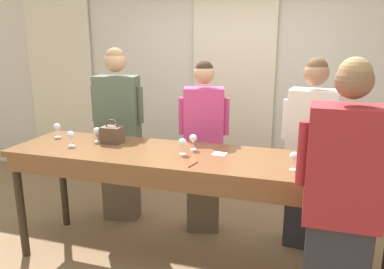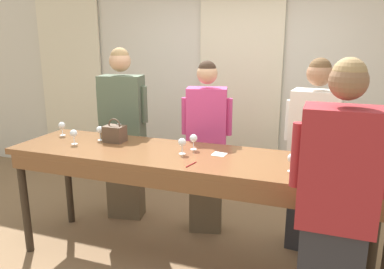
% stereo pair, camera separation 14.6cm
% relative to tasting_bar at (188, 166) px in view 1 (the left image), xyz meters
% --- Properties ---
extents(ground_plane, '(18.00, 18.00, 0.00)m').
position_rel_tasting_bar_xyz_m(ground_plane, '(0.00, 0.03, -0.92)').
color(ground_plane, '#846647').
extents(wall_back, '(12.00, 0.06, 2.80)m').
position_rel_tasting_bar_xyz_m(wall_back, '(0.00, 1.88, 0.48)').
color(wall_back, beige).
rests_on(wall_back, ground_plane).
extents(curtain_panel_left, '(1.01, 0.03, 2.69)m').
position_rel_tasting_bar_xyz_m(curtain_panel_left, '(-2.49, 1.82, 0.42)').
color(curtain_panel_left, beige).
rests_on(curtain_panel_left, ground_plane).
extents(curtain_panel_center, '(1.01, 0.03, 2.69)m').
position_rel_tasting_bar_xyz_m(curtain_panel_center, '(0.00, 1.82, 0.42)').
color(curtain_panel_center, beige).
rests_on(curtain_panel_center, ground_plane).
extents(tasting_bar, '(3.12, 0.77, 1.02)m').
position_rel_tasting_bar_xyz_m(tasting_bar, '(0.00, 0.00, 0.00)').
color(tasting_bar, brown).
rests_on(tasting_bar, ground_plane).
extents(wine_bottle, '(0.07, 0.07, 0.31)m').
position_rel_tasting_bar_xyz_m(wine_bottle, '(1.21, 0.29, 0.21)').
color(wine_bottle, black).
rests_on(wine_bottle, tasting_bar).
extents(handbag, '(0.18, 0.14, 0.22)m').
position_rel_tasting_bar_xyz_m(handbag, '(-0.78, 0.16, 0.17)').
color(handbag, brown).
rests_on(handbag, tasting_bar).
extents(wine_glass_front_left, '(0.07, 0.07, 0.13)m').
position_rel_tasting_bar_xyz_m(wine_glass_front_left, '(-0.93, 0.16, 0.19)').
color(wine_glass_front_left, white).
rests_on(wine_glass_front_left, tasting_bar).
extents(wine_glass_front_mid, '(0.07, 0.07, 0.13)m').
position_rel_tasting_bar_xyz_m(wine_glass_front_mid, '(-0.83, 0.32, 0.19)').
color(wine_glass_front_mid, white).
rests_on(wine_glass_front_mid, tasting_bar).
extents(wine_glass_front_right, '(0.07, 0.07, 0.13)m').
position_rel_tasting_bar_xyz_m(wine_glass_front_right, '(1.36, 0.35, 0.19)').
color(wine_glass_front_right, white).
rests_on(wine_glass_front_right, tasting_bar).
extents(wine_glass_center_left, '(0.07, 0.07, 0.13)m').
position_rel_tasting_bar_xyz_m(wine_glass_center_left, '(0.83, -0.10, 0.19)').
color(wine_glass_center_left, white).
rests_on(wine_glass_center_left, tasting_bar).
extents(wine_glass_center_mid, '(0.07, 0.07, 0.13)m').
position_rel_tasting_bar_xyz_m(wine_glass_center_mid, '(-1.38, 0.18, 0.19)').
color(wine_glass_center_mid, white).
rests_on(wine_glass_center_mid, tasting_bar).
extents(wine_glass_center_right, '(0.07, 0.07, 0.13)m').
position_rel_tasting_bar_xyz_m(wine_glass_center_right, '(-0.01, 0.17, 0.19)').
color(wine_glass_center_right, white).
rests_on(wine_glass_center_right, tasting_bar).
extents(wine_glass_back_left, '(0.07, 0.07, 0.13)m').
position_rel_tasting_bar_xyz_m(wine_glass_back_left, '(0.92, 0.19, 0.19)').
color(wine_glass_back_left, white).
rests_on(wine_glass_back_left, tasting_bar).
extents(wine_glass_back_mid, '(0.07, 0.07, 0.13)m').
position_rel_tasting_bar_xyz_m(wine_glass_back_mid, '(-1.08, -0.04, 0.19)').
color(wine_glass_back_mid, white).
rests_on(wine_glass_back_mid, tasting_bar).
extents(wine_glass_back_right, '(0.07, 0.07, 0.13)m').
position_rel_tasting_bar_xyz_m(wine_glass_back_right, '(-0.06, 0.02, 0.19)').
color(wine_glass_back_right, white).
rests_on(wine_glass_back_right, tasting_bar).
extents(napkin, '(0.12, 0.12, 0.00)m').
position_rel_tasting_bar_xyz_m(napkin, '(0.24, 0.11, 0.10)').
color(napkin, white).
rests_on(napkin, tasting_bar).
extents(pen, '(0.04, 0.14, 0.01)m').
position_rel_tasting_bar_xyz_m(pen, '(0.11, -0.21, 0.10)').
color(pen, maroon).
rests_on(pen, tasting_bar).
extents(guest_olive_jacket, '(0.55, 0.33, 1.85)m').
position_rel_tasting_bar_xyz_m(guest_olive_jacket, '(-0.99, 0.67, 0.03)').
color(guest_olive_jacket, brown).
rests_on(guest_olive_jacket, ground_plane).
extents(guest_pink_top, '(0.50, 0.31, 1.74)m').
position_rel_tasting_bar_xyz_m(guest_pink_top, '(-0.05, 0.67, -0.02)').
color(guest_pink_top, brown).
rests_on(guest_pink_top, ground_plane).
extents(guest_cream_sweater, '(0.53, 0.32, 1.78)m').
position_rel_tasting_bar_xyz_m(guest_cream_sweater, '(0.95, 0.67, -0.01)').
color(guest_cream_sweater, '#28282D').
rests_on(guest_cream_sweater, ground_plane).
extents(host_pouring, '(0.54, 0.28, 1.85)m').
position_rel_tasting_bar_xyz_m(host_pouring, '(1.13, -0.56, 0.01)').
color(host_pouring, '#28282D').
rests_on(host_pouring, ground_plane).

